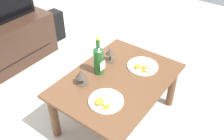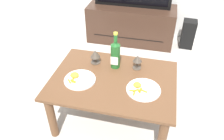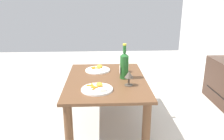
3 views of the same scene
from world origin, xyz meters
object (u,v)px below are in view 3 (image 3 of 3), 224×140
object	(u,v)px
dining_table	(106,87)
dinner_plate_right	(97,89)
dinner_plate_left	(98,70)
wine_bottle	(124,65)
goblet_left	(125,64)
goblet_right	(129,76)

from	to	relation	value
dining_table	dinner_plate_right	distance (m)	0.29
dinner_plate_left	wine_bottle	bearing A→B (deg)	45.78
goblet_left	dinner_plate_left	world-z (taller)	goblet_left
wine_bottle	dining_table	bearing A→B (deg)	-82.93
wine_bottle	goblet_right	size ratio (longest dim) A/B	2.54
dining_table	goblet_left	size ratio (longest dim) A/B	7.92
goblet_left	goblet_right	bearing A→B (deg)	0.00
dining_table	dinner_plate_left	distance (m)	0.30
goblet_right	dinner_plate_left	size ratio (longest dim) A/B	0.51
goblet_left	dinner_plate_left	distance (m)	0.29
wine_bottle	dinner_plate_right	world-z (taller)	wine_bottle
goblet_right	dining_table	bearing A→B (deg)	-130.73
dining_table	goblet_right	bearing A→B (deg)	49.27
goblet_left	goblet_right	size ratio (longest dim) A/B	0.98
goblet_left	dinner_plate_right	world-z (taller)	goblet_left
goblet_right	wine_bottle	bearing A→B (deg)	-173.20
goblet_left	dinner_plate_left	xyz separation A→B (m)	(-0.06, -0.28, -0.07)
dining_table	goblet_left	bearing A→B (deg)	137.21
goblet_left	wine_bottle	bearing A→B (deg)	-6.80
goblet_right	dinner_plate_right	bearing A→B (deg)	-72.01
goblet_right	dinner_plate_left	world-z (taller)	goblet_right
wine_bottle	dinner_plate_left	distance (m)	0.38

